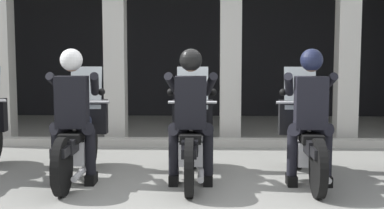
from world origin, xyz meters
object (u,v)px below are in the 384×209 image
at_px(motorcycle_center, 192,138).
at_px(police_officer_left, 73,104).
at_px(motorcycle_right, 305,139).
at_px(police_officer_right, 310,105).
at_px(police_officer_center, 191,105).
at_px(motorcycle_left, 79,138).

bearing_deg(motorcycle_center, police_officer_left, -174.49).
height_order(police_officer_left, motorcycle_right, police_officer_left).
height_order(motorcycle_center, police_officer_right, police_officer_right).
height_order(police_officer_center, motorcycle_right, police_officer_center).
xyz_separation_m(motorcycle_left, motorcycle_right, (2.75, 0.01, 0.00)).
bearing_deg(motorcycle_center, police_officer_right, -17.63).
distance_m(police_officer_left, police_officer_center, 1.37).
relative_size(police_officer_left, motorcycle_right, 0.78).
xyz_separation_m(motorcycle_left, police_officer_center, (1.37, -0.28, 0.44)).
bearing_deg(police_officer_right, motorcycle_right, 87.96).
bearing_deg(police_officer_center, motorcycle_center, 83.54).
xyz_separation_m(motorcycle_left, motorcycle_center, (1.37, 0.00, 0.00)).
xyz_separation_m(police_officer_center, police_officer_right, (1.37, 0.01, 0.00)).
bearing_deg(police_officer_right, police_officer_left, 178.38).
relative_size(motorcycle_left, police_officer_right, 1.29).
relative_size(motorcycle_left, police_officer_center, 1.29).
distance_m(motorcycle_center, police_officer_right, 1.47).
bearing_deg(motorcycle_right, police_officer_right, -92.04).
bearing_deg(motorcycle_left, motorcycle_center, -4.40).
height_order(police_officer_left, motorcycle_center, police_officer_left).
bearing_deg(police_officer_center, motorcycle_left, 162.17).
xyz_separation_m(motorcycle_center, police_officer_right, (1.37, -0.28, 0.44)).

